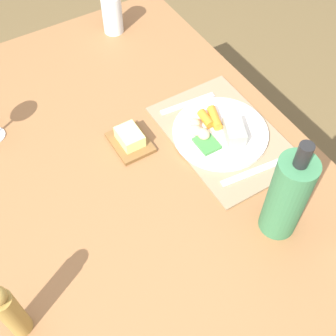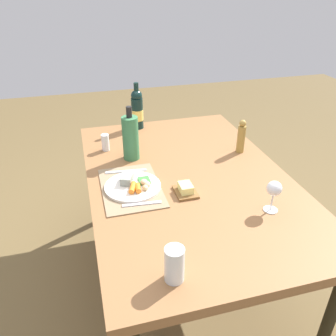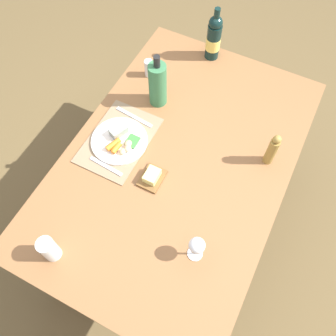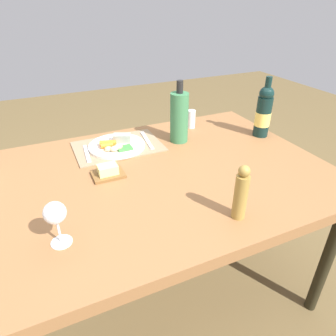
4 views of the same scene
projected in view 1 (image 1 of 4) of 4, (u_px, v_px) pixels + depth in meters
ground_plane at (147, 292)px, 1.75m from camera, size 8.00×8.00×0.00m
dining_table at (137, 201)px, 1.21m from camera, size 1.57×1.03×0.73m
placemat at (224, 135)px, 1.28m from camera, size 0.42×0.28×0.01m
dinner_plate at (219, 131)px, 1.27m from camera, size 0.28×0.28×0.05m
fork at (257, 170)px, 1.19m from camera, size 0.04×0.22×0.00m
knife at (188, 104)px, 1.35m from camera, size 0.03×0.18×0.00m
cooler_bottle at (287, 196)px, 1.00m from camera, size 0.09×0.09×0.31m
butter_dish at (130, 139)px, 1.25m from camera, size 0.13×0.10×0.05m
water_tumbler at (112, 16)px, 1.53m from camera, size 0.07×0.07×0.14m
pepper_mill at (10, 312)px, 0.88m from camera, size 0.05×0.05×0.20m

